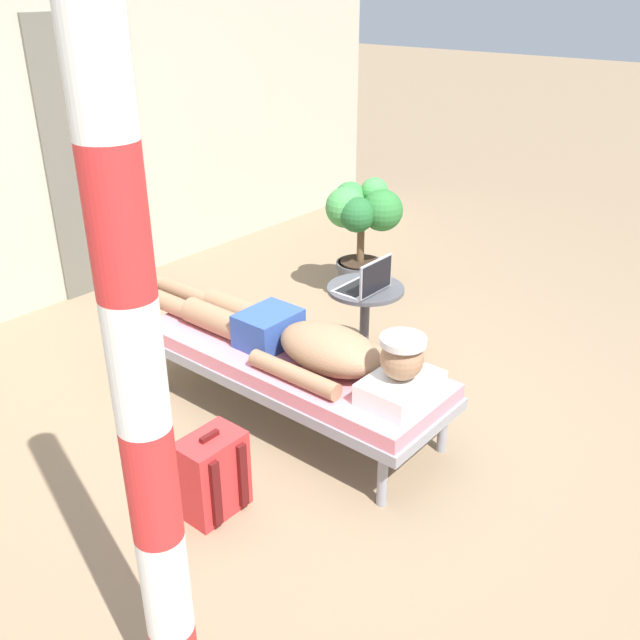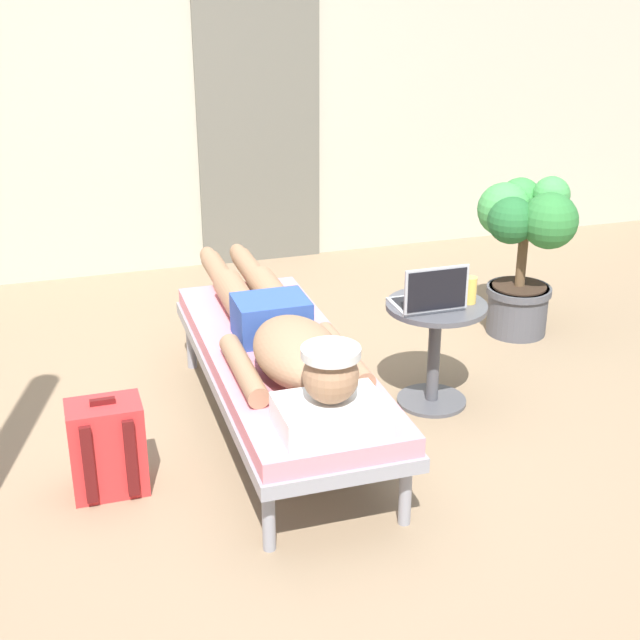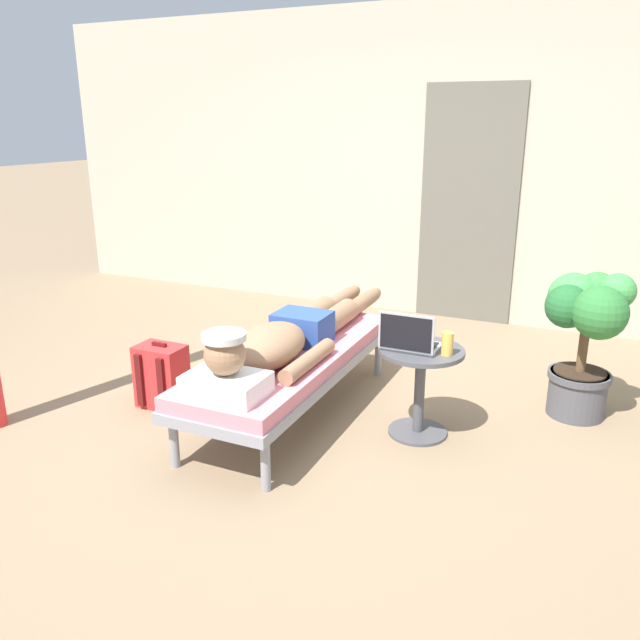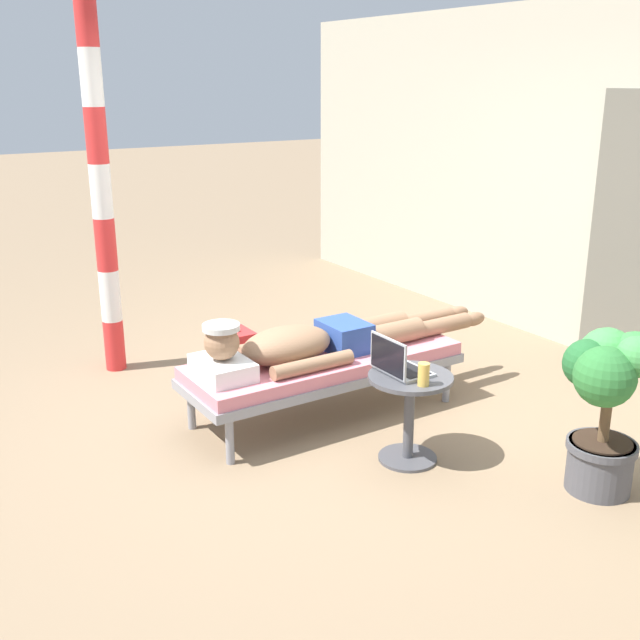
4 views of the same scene
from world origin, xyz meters
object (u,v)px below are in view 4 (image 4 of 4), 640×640
at_px(lounge_chair, 324,365).
at_px(side_table, 410,403).
at_px(drink_glass, 424,374).
at_px(laptop, 397,364).
at_px(person_reclining, 318,341).
at_px(potted_plant, 607,393).
at_px(backpack, 237,357).
at_px(porch_post, 101,191).

xyz_separation_m(lounge_chair, side_table, (0.78, 0.07, 0.01)).
bearing_deg(drink_glass, laptop, -175.67).
bearing_deg(drink_glass, side_table, 166.73).
bearing_deg(person_reclining, lounge_chair, 90.00).
relative_size(side_table, laptop, 1.69).
bearing_deg(potted_plant, person_reclining, -154.72).
xyz_separation_m(lounge_chair, laptop, (0.72, 0.02, 0.24)).
height_order(lounge_chair, potted_plant, potted_plant).
bearing_deg(backpack, potted_plant, 21.43).
height_order(lounge_chair, side_table, side_table).
bearing_deg(potted_plant, porch_post, -153.18).
height_order(potted_plant, porch_post, porch_post).
bearing_deg(porch_post, drink_glass, 20.26).
distance_m(person_reclining, drink_glass, 0.94).
relative_size(laptop, drink_glass, 2.43).
relative_size(drink_glass, porch_post, 0.05).
height_order(lounge_chair, drink_glass, drink_glass).
bearing_deg(backpack, drink_glass, 8.73).
distance_m(backpack, porch_post, 1.52).
xyz_separation_m(lounge_chair, drink_glass, (0.93, 0.03, 0.24)).
relative_size(laptop, backpack, 0.73).
distance_m(laptop, drink_glass, 0.21).
xyz_separation_m(lounge_chair, person_reclining, (0.00, -0.04, 0.17)).
bearing_deg(porch_post, backpack, 40.87).
bearing_deg(laptop, side_table, 40.52).
bearing_deg(backpack, person_reclining, 13.14).
bearing_deg(laptop, drink_glass, 4.33).
height_order(person_reclining, side_table, person_reclining).
bearing_deg(side_table, potted_plant, 38.21).
distance_m(person_reclining, potted_plant, 1.76).
xyz_separation_m(person_reclining, backpack, (-0.80, -0.19, -0.32)).
distance_m(person_reclining, porch_post, 1.95).
xyz_separation_m(backpack, potted_plant, (2.39, 0.94, 0.37)).
xyz_separation_m(backpack, porch_post, (-0.75, -0.65, 1.15)).
relative_size(backpack, porch_post, 0.16).
height_order(drink_glass, potted_plant, potted_plant).
height_order(side_table, porch_post, porch_post).
bearing_deg(side_table, person_reclining, -171.66).
bearing_deg(porch_post, side_table, 22.20).
xyz_separation_m(person_reclining, side_table, (0.78, 0.11, -0.16)).
height_order(side_table, drink_glass, drink_glass).
bearing_deg(lounge_chair, potted_plant, 23.94).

